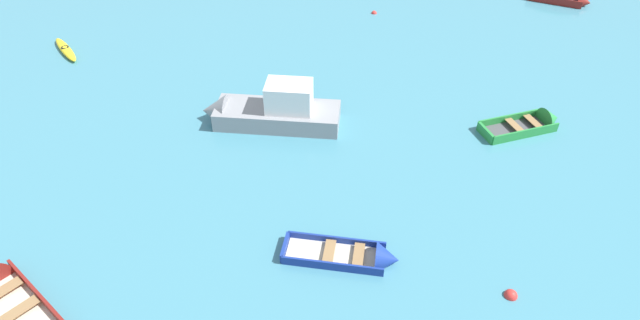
# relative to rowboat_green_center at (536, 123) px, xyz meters

# --- Properties ---
(rowboat_green_center) EXTENTS (4.08, 2.17, 1.20)m
(rowboat_green_center) POSITION_rel_rowboat_green_center_xyz_m (0.00, 0.00, 0.00)
(rowboat_green_center) COLOR #4C4C51
(rowboat_green_center) RESTS_ON ground_plane
(rowboat_deep_blue_near_camera) EXTENTS (4.20, 2.06, 1.13)m
(rowboat_deep_blue_near_camera) POSITION_rel_rowboat_green_center_xyz_m (-8.90, -7.44, -0.03)
(rowboat_deep_blue_near_camera) COLOR beige
(rowboat_deep_blue_near_camera) RESTS_ON ground_plane
(motor_launch_grey_distant_center) EXTENTS (6.60, 2.93, 2.52)m
(motor_launch_grey_distant_center) POSITION_rel_rowboat_green_center_xyz_m (-12.30, 1.13, 0.49)
(motor_launch_grey_distant_center) COLOR gray
(motor_launch_grey_distant_center) RESTS_ON ground_plane
(kayak_yellow_cluster_outer) EXTENTS (2.29, 3.16, 0.32)m
(kayak_yellow_cluster_outer) POSITION_rel_rowboat_green_center_xyz_m (-23.84, 8.96, -0.05)
(kayak_yellow_cluster_outer) COLOR yellow
(kayak_yellow_cluster_outer) RESTS_ON ground_plane
(mooring_buoy_between_boats_left) EXTENTS (0.35, 0.35, 0.35)m
(mooring_buoy_between_boats_left) POSITION_rel_rowboat_green_center_xyz_m (-5.59, 13.02, -0.20)
(mooring_buoy_between_boats_left) COLOR red
(mooring_buoy_between_boats_left) RESTS_ON ground_plane
(mooring_buoy_outer_edge) EXTENTS (0.44, 0.44, 0.44)m
(mooring_buoy_outer_edge) POSITION_rel_rowboat_green_center_xyz_m (-4.40, -9.23, -0.20)
(mooring_buoy_outer_edge) COLOR red
(mooring_buoy_outer_edge) RESTS_ON ground_plane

